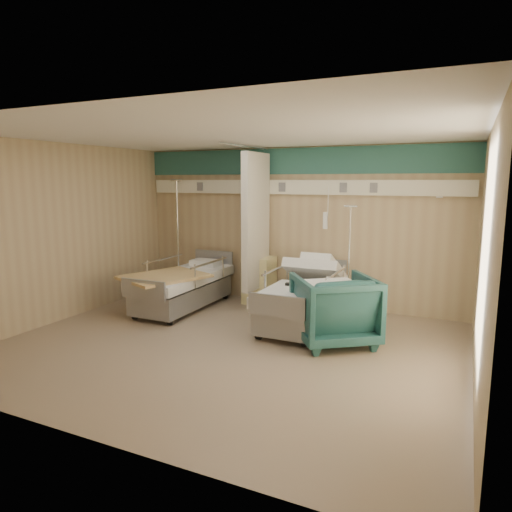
{
  "coord_description": "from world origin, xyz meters",
  "views": [
    {
      "loc": [
        2.82,
        -5.19,
        2.21
      ],
      "look_at": [
        0.13,
        0.6,
        1.16
      ],
      "focal_mm": 32.0,
      "sensor_mm": 36.0,
      "label": 1
    }
  ],
  "objects_px": {
    "bedside_cabinet": "(259,280)",
    "iv_stand_left": "(179,270)",
    "bed_right": "(303,305)",
    "bed_left": "(183,291)",
    "iv_stand_right": "(348,293)",
    "visitor_armchair": "(334,309)"
  },
  "relations": [
    {
      "from": "bedside_cabinet",
      "to": "iv_stand_left",
      "type": "bearing_deg",
      "value": 178.85
    },
    {
      "from": "bed_right",
      "to": "iv_stand_left",
      "type": "distance_m",
      "value": 3.08
    },
    {
      "from": "bed_left",
      "to": "iv_stand_right",
      "type": "height_order",
      "value": "iv_stand_right"
    },
    {
      "from": "visitor_armchair",
      "to": "bedside_cabinet",
      "type": "bearing_deg",
      "value": -74.96
    },
    {
      "from": "bedside_cabinet",
      "to": "visitor_armchair",
      "type": "height_order",
      "value": "visitor_armchair"
    },
    {
      "from": "bed_right",
      "to": "bed_left",
      "type": "xyz_separation_m",
      "value": [
        -2.2,
        0.0,
        0.0
      ]
    },
    {
      "from": "bed_left",
      "to": "visitor_armchair",
      "type": "xyz_separation_m",
      "value": [
        2.85,
        -0.57,
        0.16
      ]
    },
    {
      "from": "bed_right",
      "to": "bed_left",
      "type": "bearing_deg",
      "value": 180.0
    },
    {
      "from": "bedside_cabinet",
      "to": "visitor_armchair",
      "type": "xyz_separation_m",
      "value": [
        1.8,
        -1.47,
        0.05
      ]
    },
    {
      "from": "bed_right",
      "to": "iv_stand_left",
      "type": "height_order",
      "value": "iv_stand_left"
    },
    {
      "from": "bed_right",
      "to": "visitor_armchair",
      "type": "bearing_deg",
      "value": -41.31
    },
    {
      "from": "bed_right",
      "to": "bed_left",
      "type": "distance_m",
      "value": 2.2
    },
    {
      "from": "iv_stand_right",
      "to": "bed_left",
      "type": "bearing_deg",
      "value": -162.92
    },
    {
      "from": "visitor_armchair",
      "to": "iv_stand_right",
      "type": "height_order",
      "value": "iv_stand_right"
    },
    {
      "from": "bed_left",
      "to": "visitor_armchair",
      "type": "height_order",
      "value": "visitor_armchair"
    },
    {
      "from": "bedside_cabinet",
      "to": "iv_stand_right",
      "type": "bearing_deg",
      "value": -2.45
    },
    {
      "from": "bed_right",
      "to": "visitor_armchair",
      "type": "height_order",
      "value": "visitor_armchair"
    },
    {
      "from": "iv_stand_right",
      "to": "iv_stand_left",
      "type": "height_order",
      "value": "iv_stand_left"
    },
    {
      "from": "visitor_armchair",
      "to": "iv_stand_left",
      "type": "height_order",
      "value": "iv_stand_left"
    },
    {
      "from": "bed_right",
      "to": "iv_stand_right",
      "type": "distance_m",
      "value": 0.97
    },
    {
      "from": "bedside_cabinet",
      "to": "iv_stand_right",
      "type": "distance_m",
      "value": 1.65
    },
    {
      "from": "bed_left",
      "to": "bedside_cabinet",
      "type": "distance_m",
      "value": 1.39
    }
  ]
}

